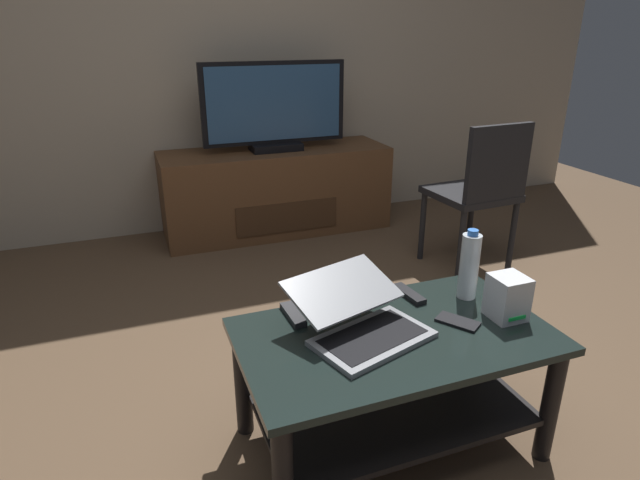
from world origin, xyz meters
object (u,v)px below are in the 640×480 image
dining_chair (480,188)px  cell_phone (458,322)px  water_bottle_near (469,265)px  router_box (508,297)px  soundbar_remote (409,294)px  laptop (360,318)px  coffee_table (393,369)px  media_cabinet (276,191)px  television (275,109)px  tv_remote (293,314)px

dining_chair → cell_phone: (-0.93, -1.15, -0.05)m
water_bottle_near → cell_phone: (-0.14, -0.15, -0.12)m
router_box → water_bottle_near: water_bottle_near is taller
soundbar_remote → cell_phone: bearing=-81.7°
laptop → water_bottle_near: water_bottle_near is taller
coffee_table → media_cabinet: bearing=83.8°
coffee_table → media_cabinet: media_cabinet is taller
media_cabinet → television: size_ratio=1.61×
water_bottle_near → dining_chair: bearing=51.6°
television → tv_remote: (-0.52, -1.99, -0.41)m
television → laptop: bearing=-99.2°
television → dining_chair: 1.46m
media_cabinet → soundbar_remote: media_cabinet is taller
laptop → router_box: (0.51, -0.08, 0.02)m
router_box → cell_phone: bearing=172.4°
television → laptop: size_ratio=2.13×
router_box → water_bottle_near: size_ratio=0.58×
media_cabinet → router_box: (0.16, -2.27, 0.24)m
media_cabinet → water_bottle_near: bearing=-86.6°
laptop → soundbar_remote: 0.33m
media_cabinet → soundbar_remote: size_ratio=9.94×
cell_phone → soundbar_remote: 0.24m
television → soundbar_remote: 2.04m
soundbar_remote → media_cabinet: bearing=81.5°
laptop → router_box: 0.52m
router_box → soundbar_remote: router_box is taller
coffee_table → water_bottle_near: water_bottle_near is taller
media_cabinet → tv_remote: bearing=-104.6°
water_bottle_near → soundbar_remote: 0.24m
coffee_table → media_cabinet: size_ratio=0.65×
dining_chair → soundbar_remote: 1.36m
media_cabinet → laptop: (-0.35, -2.19, 0.22)m
coffee_table → laptop: 0.23m
media_cabinet → water_bottle_near: water_bottle_near is taller
dining_chair → tv_remote: dining_chair is taller
television → cell_phone: bearing=-90.4°
television → water_bottle_near: 2.10m
media_cabinet → router_box: size_ratio=10.31×
media_cabinet → laptop: laptop is taller
coffee_table → television: size_ratio=1.04×
router_box → water_bottle_near: 0.19m
tv_remote → water_bottle_near: bearing=-9.1°
cell_phone → television: bearing=55.8°
coffee_table → water_bottle_near: (0.37, 0.13, 0.27)m
cell_phone → coffee_table: bearing=140.8°
media_cabinet → dining_chair: (0.92, -1.10, 0.22)m
tv_remote → soundbar_remote: size_ratio=1.00×
media_cabinet → tv_remote: (-0.52, -2.01, 0.17)m
tv_remote → media_cabinet: bearing=73.5°
coffee_table → dining_chair: size_ratio=1.14×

